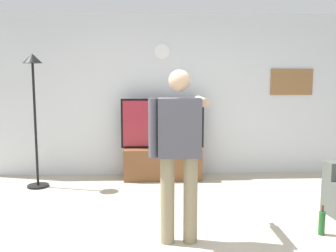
{
  "coord_description": "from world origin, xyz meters",
  "views": [
    {
      "loc": [
        -0.21,
        -3.34,
        1.63
      ],
      "look_at": [
        -0.01,
        1.2,
        1.05
      ],
      "focal_mm": 39.55,
      "sensor_mm": 36.0,
      "label": 1
    }
  ],
  "objects_px": {
    "tv_stand": "(163,163)",
    "beverage_bottle": "(322,223)",
    "person_standing_nearer_lamp": "(179,146)",
    "framed_picture": "(291,82)",
    "floor_lamp": "(34,93)",
    "television": "(163,123)",
    "wall_clock": "(162,51)"
  },
  "relations": [
    {
      "from": "person_standing_nearer_lamp",
      "to": "beverage_bottle",
      "type": "relative_size",
      "value": 5.35
    },
    {
      "from": "television",
      "to": "framed_picture",
      "type": "bearing_deg",
      "value": 6.43
    },
    {
      "from": "framed_picture",
      "to": "floor_lamp",
      "type": "xyz_separation_m",
      "value": [
        -4.12,
        -0.69,
        -0.15
      ]
    },
    {
      "from": "wall_clock",
      "to": "framed_picture",
      "type": "xyz_separation_m",
      "value": [
        2.21,
        0.0,
        -0.5
      ]
    },
    {
      "from": "tv_stand",
      "to": "television",
      "type": "relative_size",
      "value": 0.93
    },
    {
      "from": "tv_stand",
      "to": "framed_picture",
      "type": "relative_size",
      "value": 1.74
    },
    {
      "from": "tv_stand",
      "to": "beverage_bottle",
      "type": "distance_m",
      "value": 2.8
    },
    {
      "from": "framed_picture",
      "to": "person_standing_nearer_lamp",
      "type": "relative_size",
      "value": 0.42
    },
    {
      "from": "television",
      "to": "beverage_bottle",
      "type": "xyz_separation_m",
      "value": [
        1.6,
        -2.34,
        -0.78
      ]
    },
    {
      "from": "television",
      "to": "beverage_bottle",
      "type": "relative_size",
      "value": 4.19
    },
    {
      "from": "floor_lamp",
      "to": "person_standing_nearer_lamp",
      "type": "relative_size",
      "value": 1.16
    },
    {
      "from": "television",
      "to": "person_standing_nearer_lamp",
      "type": "xyz_separation_m",
      "value": [
        0.09,
        -2.44,
        0.07
      ]
    },
    {
      "from": "tv_stand",
      "to": "television",
      "type": "height_order",
      "value": "television"
    },
    {
      "from": "framed_picture",
      "to": "person_standing_nearer_lamp",
      "type": "bearing_deg",
      "value": -128.23
    },
    {
      "from": "person_standing_nearer_lamp",
      "to": "television",
      "type": "bearing_deg",
      "value": 92.09
    },
    {
      "from": "television",
      "to": "framed_picture",
      "type": "distance_m",
      "value": 2.32
    },
    {
      "from": "floor_lamp",
      "to": "beverage_bottle",
      "type": "distance_m",
      "value": 4.2
    },
    {
      "from": "person_standing_nearer_lamp",
      "to": "beverage_bottle",
      "type": "distance_m",
      "value": 1.74
    },
    {
      "from": "beverage_bottle",
      "to": "tv_stand",
      "type": "bearing_deg",
      "value": 124.91
    },
    {
      "from": "wall_clock",
      "to": "floor_lamp",
      "type": "bearing_deg",
      "value": -160.19
    },
    {
      "from": "tv_stand",
      "to": "floor_lamp",
      "type": "height_order",
      "value": "floor_lamp"
    },
    {
      "from": "television",
      "to": "beverage_bottle",
      "type": "distance_m",
      "value": 2.94
    },
    {
      "from": "framed_picture",
      "to": "beverage_bottle",
      "type": "distance_m",
      "value": 3.03
    },
    {
      "from": "beverage_bottle",
      "to": "person_standing_nearer_lamp",
      "type": "bearing_deg",
      "value": -176.41
    },
    {
      "from": "television",
      "to": "person_standing_nearer_lamp",
      "type": "relative_size",
      "value": 0.78
    },
    {
      "from": "television",
      "to": "wall_clock",
      "type": "height_order",
      "value": "wall_clock"
    },
    {
      "from": "wall_clock",
      "to": "beverage_bottle",
      "type": "distance_m",
      "value": 3.61
    },
    {
      "from": "wall_clock",
      "to": "floor_lamp",
      "type": "distance_m",
      "value": 2.13
    },
    {
      "from": "framed_picture",
      "to": "person_standing_nearer_lamp",
      "type": "distance_m",
      "value": 3.47
    },
    {
      "from": "wall_clock",
      "to": "person_standing_nearer_lamp",
      "type": "distance_m",
      "value": 2.9
    },
    {
      "from": "wall_clock",
      "to": "floor_lamp",
      "type": "relative_size",
      "value": 0.12
    },
    {
      "from": "wall_clock",
      "to": "floor_lamp",
      "type": "height_order",
      "value": "wall_clock"
    }
  ]
}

